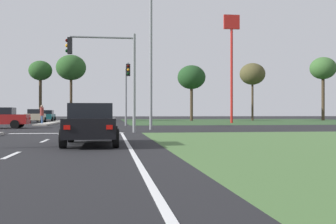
% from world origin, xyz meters
% --- Properties ---
extents(ground_plane, '(200.00, 200.00, 0.00)m').
position_xyz_m(ground_plane, '(0.00, 30.00, 0.00)').
color(ground_plane, black).
extents(grass_verge_far_right, '(35.00, 35.00, 0.01)m').
position_xyz_m(grass_verge_far_right, '(25.50, 54.50, 0.00)').
color(grass_verge_far_right, '#2D4C28').
rests_on(grass_verge_far_right, ground).
extents(median_island_far, '(1.20, 36.00, 0.14)m').
position_xyz_m(median_island_far, '(0.00, 55.00, 0.07)').
color(median_island_far, '#ADA89E').
rests_on(median_island_far, ground).
extents(lane_dash_second, '(0.14, 2.00, 0.01)m').
position_xyz_m(lane_dash_second, '(3.50, 10.53, 0.01)').
color(lane_dash_second, silver).
rests_on(lane_dash_second, ground).
extents(lane_dash_third, '(0.14, 2.00, 0.01)m').
position_xyz_m(lane_dash_third, '(3.50, 16.53, 0.01)').
color(lane_dash_third, silver).
rests_on(lane_dash_third, ground).
extents(lane_dash_fourth, '(0.14, 2.00, 0.01)m').
position_xyz_m(lane_dash_fourth, '(3.50, 22.53, 0.01)').
color(lane_dash_fourth, silver).
rests_on(lane_dash_fourth, ground).
extents(edge_line_right, '(0.14, 24.00, 0.01)m').
position_xyz_m(edge_line_right, '(6.85, 12.00, 0.01)').
color(edge_line_right, silver).
rests_on(edge_line_right, ground).
extents(stop_bar_near, '(6.40, 0.50, 0.01)m').
position_xyz_m(stop_bar_near, '(3.80, 23.00, 0.01)').
color(stop_bar_near, silver).
rests_on(stop_bar_near, ground).
extents(car_black_near, '(1.94, 4.53, 1.51)m').
position_xyz_m(car_black_near, '(5.52, 14.08, 0.77)').
color(car_black_near, black).
rests_on(car_black_near, ground).
extents(car_teal_second, '(2.09, 4.29, 1.50)m').
position_xyz_m(car_teal_second, '(-2.21, 56.59, 0.77)').
color(car_teal_second, '#19565B').
rests_on(car_teal_second, ground).
extents(car_beige_third, '(1.95, 4.15, 1.57)m').
position_xyz_m(car_beige_third, '(-2.30, 48.79, 0.80)').
color(car_beige_third, '#BCAD8E').
rests_on(car_beige_third, ground).
extents(traffic_signal_far_right, '(0.32, 5.20, 5.30)m').
position_xyz_m(traffic_signal_far_right, '(7.60, 34.65, 3.69)').
color(traffic_signal_far_right, gray).
rests_on(traffic_signal_far_right, ground).
extents(traffic_signal_near_right, '(4.06, 0.32, 5.82)m').
position_xyz_m(traffic_signal_near_right, '(6.19, 23.40, 3.96)').
color(traffic_signal_near_right, gray).
rests_on(traffic_signal_near_right, ground).
extents(street_lamp_second, '(1.03, 1.83, 10.68)m').
position_xyz_m(street_lamp_second, '(8.93, 27.38, 5.87)').
color(street_lamp_second, gray).
rests_on(street_lamp_second, ground).
extents(pedestrian_at_median, '(0.34, 0.34, 1.76)m').
position_xyz_m(pedestrian_at_median, '(-0.25, 40.07, 1.21)').
color(pedestrian_at_median, '#335184').
rests_on(pedestrian_at_median, median_island_far).
extents(fastfood_pole_sign, '(1.80, 0.40, 12.20)m').
position_xyz_m(fastfood_pole_sign, '(19.78, 44.84, 8.85)').
color(fastfood_pole_sign, red).
rests_on(fastfood_pole_sign, ground).
extents(treeline_third, '(3.22, 3.22, 8.42)m').
position_xyz_m(treeline_third, '(-3.44, 59.48, 6.91)').
color(treeline_third, '#423323').
rests_on(treeline_third, ground).
extents(treeline_fourth, '(4.09, 4.09, 9.14)m').
position_xyz_m(treeline_fourth, '(0.86, 58.25, 7.34)').
color(treeline_fourth, '#423323').
rests_on(treeline_fourth, ground).
extents(treeline_fifth, '(4.00, 4.00, 7.92)m').
position_xyz_m(treeline_fifth, '(17.71, 57.91, 6.16)').
color(treeline_fifth, '#423323').
rests_on(treeline_fifth, ground).
extents(treeline_sixth, '(3.69, 3.69, 8.35)m').
position_xyz_m(treeline_sixth, '(26.66, 57.71, 6.74)').
color(treeline_sixth, '#423323').
rests_on(treeline_sixth, ground).
extents(treeline_seventh, '(3.88, 3.88, 9.46)m').
position_xyz_m(treeline_seventh, '(37.73, 58.06, 7.69)').
color(treeline_seventh, '#423323').
rests_on(treeline_seventh, ground).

